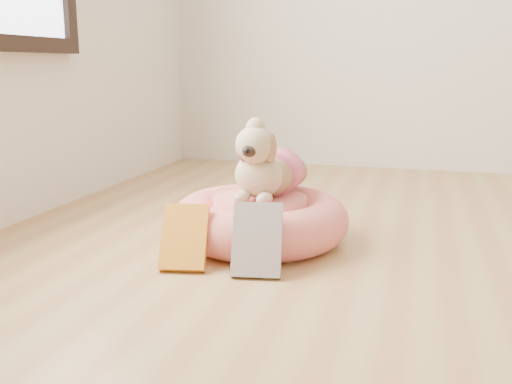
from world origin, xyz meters
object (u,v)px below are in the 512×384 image
(dog, at_px, (266,155))
(pet_bed, at_px, (260,220))
(book_white, at_px, (257,240))
(book_yellow, at_px, (185,237))

(dog, bearing_deg, pet_bed, -127.67)
(pet_bed, distance_m, book_white, 0.32)
(dog, bearing_deg, book_yellow, -112.37)
(book_yellow, distance_m, book_white, 0.22)
(pet_bed, relative_size, book_white, 2.76)
(dog, xyz_separation_m, book_yellow, (-0.16, -0.33, -0.20))
(pet_bed, distance_m, book_yellow, 0.34)
(dog, distance_m, book_white, 0.38)
(pet_bed, bearing_deg, book_yellow, -115.48)
(dog, height_order, book_white, dog)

